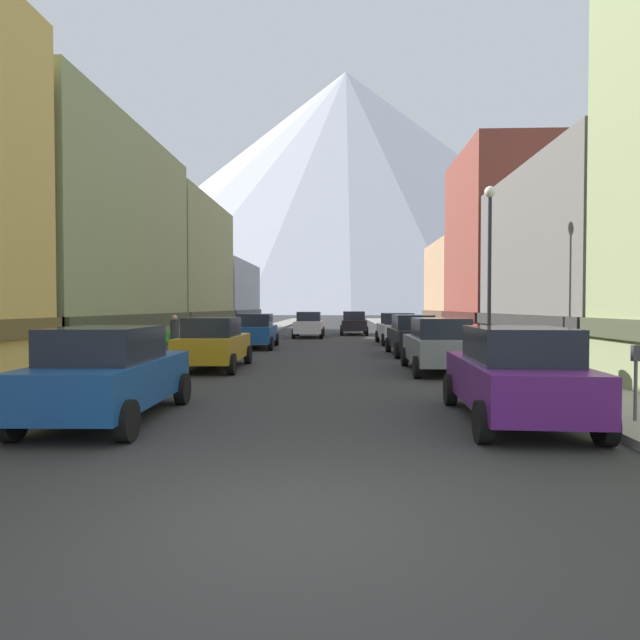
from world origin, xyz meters
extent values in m
plane|color=#303030|center=(0.00, 0.00, 0.00)|extent=(400.00, 400.00, 0.00)
cube|color=gray|center=(-6.25, 35.00, 0.07)|extent=(2.50, 100.00, 0.15)
cube|color=gray|center=(6.25, 35.00, 0.07)|extent=(2.50, 100.00, 0.15)
cube|color=#8C9966|center=(-10.65, 16.40, 4.72)|extent=(6.29, 12.58, 9.44)
cube|color=#3F442D|center=(-10.65, 16.40, 1.60)|extent=(6.59, 12.58, 0.50)
cube|color=#8C9966|center=(-10.73, 28.92, 4.47)|extent=(6.47, 11.94, 8.93)
cube|color=#3F442D|center=(-10.73, 28.92, 1.60)|extent=(6.77, 11.94, 0.50)
cube|color=#99A5B2|center=(-10.98, 41.86, 3.02)|extent=(6.96, 12.92, 6.04)
cube|color=#444A50|center=(-10.98, 41.86, 1.60)|extent=(7.26, 12.92, 0.50)
cube|color=#66605B|center=(11.73, 15.96, 3.79)|extent=(8.46, 11.15, 7.58)
cube|color=#2D2B29|center=(11.73, 15.96, 1.60)|extent=(8.76, 11.15, 0.50)
cube|color=brown|center=(11.87, 26.36, 5.53)|extent=(8.75, 8.67, 11.07)
cube|color=#3B1B16|center=(11.87, 26.36, 1.60)|extent=(9.05, 8.67, 0.50)
cube|color=tan|center=(11.55, 35.06, 3.46)|extent=(8.11, 8.59, 6.91)
cube|color=brown|center=(11.55, 35.06, 1.60)|extent=(8.41, 8.59, 0.50)
cube|color=#19478C|center=(-3.80, 4.74, 0.74)|extent=(1.96, 4.45, 0.80)
cube|color=#1E232D|center=(-3.79, 4.50, 1.46)|extent=(1.66, 2.24, 0.64)
cylinder|color=black|center=(-4.76, 6.37, 0.34)|extent=(0.24, 0.69, 0.68)
cylinder|color=black|center=(-2.92, 6.42, 0.34)|extent=(0.24, 0.69, 0.68)
cylinder|color=black|center=(-4.68, 3.07, 0.34)|extent=(0.24, 0.69, 0.68)
cylinder|color=black|center=(-2.84, 3.12, 0.34)|extent=(0.24, 0.69, 0.68)
cube|color=#B28419|center=(-3.80, 13.09, 0.74)|extent=(1.90, 4.43, 0.80)
cube|color=#1E232D|center=(-3.80, 12.84, 1.46)|extent=(1.63, 2.22, 0.64)
cylinder|color=black|center=(-4.74, 14.72, 0.34)|extent=(0.23, 0.68, 0.68)
cylinder|color=black|center=(-2.90, 14.75, 0.34)|extent=(0.23, 0.68, 0.68)
cylinder|color=black|center=(-4.70, 11.42, 0.34)|extent=(0.23, 0.68, 0.68)
cylinder|color=black|center=(-2.86, 11.45, 0.34)|extent=(0.23, 0.68, 0.68)
cube|color=#19478C|center=(-3.80, 22.35, 0.74)|extent=(1.98, 4.46, 0.80)
cube|color=#1E232D|center=(-3.79, 22.10, 1.46)|extent=(1.67, 2.25, 0.64)
cylinder|color=black|center=(-4.77, 23.97, 0.34)|extent=(0.24, 0.69, 0.68)
cylinder|color=black|center=(-2.93, 24.03, 0.34)|extent=(0.24, 0.69, 0.68)
cylinder|color=black|center=(-4.67, 20.67, 0.34)|extent=(0.24, 0.69, 0.68)
cylinder|color=black|center=(-2.83, 20.73, 0.34)|extent=(0.24, 0.69, 0.68)
cube|color=#591E72|center=(3.80, 4.86, 0.74)|extent=(2.06, 4.49, 0.80)
cube|color=#1E232D|center=(3.79, 4.61, 1.46)|extent=(1.71, 2.28, 0.64)
cylinder|color=black|center=(2.96, 6.55, 0.34)|extent=(0.25, 0.69, 0.68)
cylinder|color=black|center=(4.80, 6.46, 0.34)|extent=(0.25, 0.69, 0.68)
cylinder|color=black|center=(2.80, 3.25, 0.34)|extent=(0.25, 0.69, 0.68)
cylinder|color=black|center=(4.64, 3.16, 0.34)|extent=(0.25, 0.69, 0.68)
cube|color=slate|center=(3.80, 12.52, 0.74)|extent=(1.86, 4.41, 0.80)
cube|color=#1E232D|center=(3.80, 12.27, 1.46)|extent=(1.61, 2.21, 0.64)
cylinder|color=black|center=(2.89, 14.17, 0.34)|extent=(0.22, 0.68, 0.68)
cylinder|color=black|center=(4.73, 14.16, 0.34)|extent=(0.22, 0.68, 0.68)
cylinder|color=black|center=(2.87, 10.87, 0.34)|extent=(0.22, 0.68, 0.68)
cylinder|color=black|center=(4.71, 10.86, 0.34)|extent=(0.22, 0.68, 0.68)
cube|color=black|center=(3.80, 18.56, 0.74)|extent=(1.96, 4.45, 0.80)
cube|color=#1E232D|center=(3.79, 18.81, 1.46)|extent=(1.66, 2.24, 0.64)
cylinder|color=black|center=(4.76, 16.94, 0.34)|extent=(0.24, 0.69, 0.68)
cylinder|color=black|center=(2.92, 16.89, 0.34)|extent=(0.24, 0.69, 0.68)
cylinder|color=black|center=(4.68, 20.23, 0.34)|extent=(0.24, 0.69, 0.68)
cylinder|color=black|center=(2.84, 20.18, 0.34)|extent=(0.24, 0.69, 0.68)
cube|color=silver|center=(3.80, 25.63, 0.74)|extent=(1.99, 4.46, 0.80)
cube|color=#1E232D|center=(3.81, 25.38, 1.46)|extent=(1.67, 2.25, 0.64)
cylinder|color=black|center=(2.82, 27.25, 0.34)|extent=(0.24, 0.69, 0.68)
cylinder|color=black|center=(4.66, 27.31, 0.34)|extent=(0.24, 0.69, 0.68)
cylinder|color=black|center=(2.94, 23.95, 0.34)|extent=(0.24, 0.69, 0.68)
cylinder|color=black|center=(4.78, 24.01, 0.34)|extent=(0.24, 0.69, 0.68)
cube|color=black|center=(1.60, 35.76, 0.74)|extent=(1.84, 4.40, 0.80)
cube|color=#1E232D|center=(1.60, 35.51, 1.46)|extent=(1.60, 2.20, 0.64)
cylinder|color=black|center=(0.68, 37.41, 0.34)|extent=(0.22, 0.68, 0.68)
cylinder|color=black|center=(2.52, 37.41, 0.34)|extent=(0.22, 0.68, 0.68)
cylinder|color=black|center=(0.68, 34.11, 0.34)|extent=(0.22, 0.68, 0.68)
cylinder|color=black|center=(2.52, 34.11, 0.34)|extent=(0.22, 0.68, 0.68)
cube|color=silver|center=(-1.60, 31.84, 0.74)|extent=(1.84, 4.40, 0.80)
cube|color=#1E232D|center=(-1.60, 32.09, 1.46)|extent=(1.60, 2.20, 0.64)
cylinder|color=black|center=(-0.68, 30.19, 0.34)|extent=(0.22, 0.68, 0.68)
cylinder|color=black|center=(-2.52, 30.19, 0.34)|extent=(0.22, 0.68, 0.68)
cylinder|color=black|center=(-0.68, 33.49, 0.34)|extent=(0.22, 0.68, 0.68)
cylinder|color=black|center=(-2.52, 33.49, 0.34)|extent=(0.22, 0.68, 0.68)
cylinder|color=#595960|center=(5.75, 4.36, 0.68)|extent=(0.06, 0.06, 1.05)
cube|color=#33383F|center=(5.75, 4.36, 1.34)|extent=(0.14, 0.10, 0.28)
cylinder|color=#4C5156|center=(6.35, 8.55, 0.60)|extent=(0.56, 0.56, 0.90)
cylinder|color=#2D2D33|center=(6.35, 8.55, 1.09)|extent=(0.59, 0.59, 0.08)
cylinder|color=brown|center=(-7.00, 17.94, 0.35)|extent=(0.45, 0.45, 0.39)
sphere|color=#357C28|center=(-7.00, 17.94, 0.81)|extent=(0.67, 0.67, 0.67)
cylinder|color=#4C4C51|center=(-7.00, 17.27, 0.33)|extent=(0.45, 0.45, 0.36)
sphere|color=#288529|center=(-7.00, 17.27, 0.70)|extent=(0.49, 0.49, 0.49)
cylinder|color=#333338|center=(-6.25, 16.54, 0.87)|extent=(0.36, 0.36, 1.44)
sphere|color=tan|center=(-6.25, 16.54, 1.70)|extent=(0.23, 0.23, 0.23)
cylinder|color=black|center=(5.35, 12.18, 2.90)|extent=(0.12, 0.12, 5.50)
sphere|color=white|center=(5.35, 12.18, 5.83)|extent=(0.36, 0.36, 0.36)
cone|color=white|center=(3.34, 260.00, 58.58)|extent=(271.52, 271.52, 117.16)
camera|label=1|loc=(0.55, -5.20, 2.16)|focal=30.02mm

